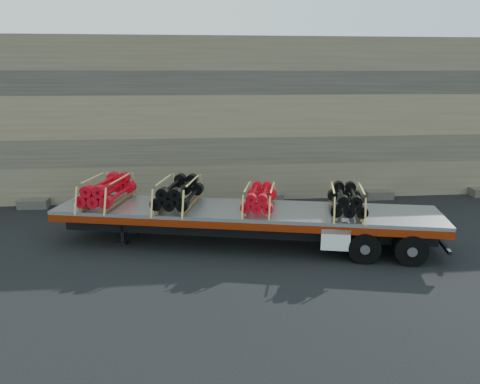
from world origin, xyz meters
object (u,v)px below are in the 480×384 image
Objects in this scene: trailer at (245,227)px; bundle_midfront at (179,194)px; bundle_rear at (347,201)px; bundle_front at (107,191)px; bundle_midrear at (259,199)px.

bundle_midfront reaches higher than trailer.
bundle_midfront is 5.41m from bundle_rear.
bundle_front is at bearing 180.00° from bundle_rear.
bundle_front is 7.86m from bundle_rear.
bundle_front is 2.45m from bundle_midfront.
bundle_midrear is (4.98, -1.21, -0.07)m from bundle_front.
bundle_rear is (3.12, -0.75, 1.00)m from trailer.
trailer is 1.07m from bundle_midrear.
bundle_midfront is 2.67m from bundle_midrear.
bundle_midfront is at bearing 180.00° from bundle_midrear.
bundle_midfront reaches higher than bundle_front.
bundle_midrear is at bearing -180.00° from bundle_rear.
trailer is at bearing 180.00° from bundle_rear.
trailer is 5.26× the size of bundle_front.
trailer is 5.22× the size of bundle_midfront.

